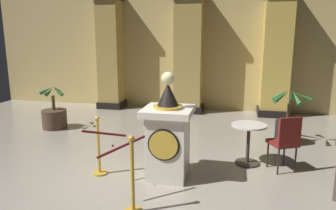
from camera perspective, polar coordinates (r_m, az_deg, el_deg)
ground_plane at (r=5.01m, az=-5.52°, el=-14.21°), size 12.97×12.97×0.00m
back_wall at (r=9.88m, az=4.14°, el=9.72°), size 12.97×0.16×3.60m
pedestal_clock at (r=5.00m, az=-0.01°, el=-5.71°), size 0.76×0.76×1.71m
stanchion_near at (r=5.35m, az=-12.35°, el=-8.67°), size 0.24×0.24×0.99m
stanchion_far at (r=4.17m, az=-6.39°, el=-14.36°), size 0.24×0.24×1.04m
velvet_rope at (r=4.59m, az=-9.96°, el=-6.20°), size 0.99×1.00×0.22m
column_left at (r=10.17m, az=-10.31°, el=9.15°), size 0.81×0.81×3.46m
column_right at (r=9.46m, az=18.95°, el=8.48°), size 0.90×0.90×3.46m
column_centre_rear at (r=9.50m, az=3.79°, el=9.11°), size 0.95×0.95×3.46m
potted_palm_left at (r=8.31m, az=-19.80°, el=-2.01°), size 0.65×0.65×1.08m
potted_palm_right at (r=7.14m, az=20.76°, el=-3.67°), size 0.82×0.82×1.22m
cafe_table at (r=5.77m, az=14.29°, el=-5.91°), size 0.61×0.61×0.73m
cafe_chair_red at (r=5.59m, az=20.42°, el=-5.76°), size 0.54×0.54×0.96m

